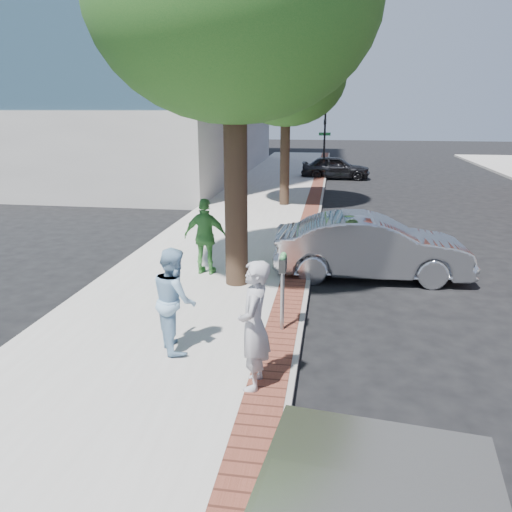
% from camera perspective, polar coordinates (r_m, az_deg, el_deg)
% --- Properties ---
extents(ground, '(120.00, 120.00, 0.00)m').
position_cam_1_polar(ground, '(9.97, -0.85, -7.69)').
color(ground, black).
rests_on(ground, ground).
extents(sidewalk, '(5.00, 60.00, 0.15)m').
position_cam_1_polar(sidewalk, '(17.69, -1.30, 3.42)').
color(sidewalk, '#9E9991').
rests_on(sidewalk, ground).
extents(brick_strip, '(0.60, 60.00, 0.01)m').
position_cam_1_polar(brick_strip, '(17.43, 5.85, 3.41)').
color(brick_strip, brown).
rests_on(brick_strip, sidewalk).
extents(curb, '(0.10, 60.00, 0.15)m').
position_cam_1_polar(curb, '(17.44, 6.99, 3.11)').
color(curb, gray).
rests_on(curb, ground).
extents(office_base, '(18.20, 22.20, 4.00)m').
position_cam_1_polar(office_base, '(34.27, -16.69, 12.38)').
color(office_base, gray).
rests_on(office_base, ground).
extents(signal_near, '(0.70, 0.15, 3.80)m').
position_cam_1_polar(signal_near, '(31.02, 7.83, 13.00)').
color(signal_near, black).
rests_on(signal_near, ground).
extents(tree_near, '(6.00, 6.00, 8.51)m').
position_cam_1_polar(tree_near, '(11.26, -2.56, 27.18)').
color(tree_near, black).
rests_on(tree_near, sidewalk).
extents(tree_far, '(4.80, 4.80, 7.14)m').
position_cam_1_polar(tree_far, '(21.09, 3.47, 19.80)').
color(tree_far, black).
rests_on(tree_far, sidewalk).
extents(parking_meter, '(0.12, 0.32, 1.47)m').
position_cam_1_polar(parking_meter, '(8.97, 3.07, -2.28)').
color(parking_meter, gray).
rests_on(parking_meter, sidewalk).
extents(person_gray, '(0.46, 0.71, 1.93)m').
position_cam_1_polar(person_gray, '(7.18, -0.23, -7.96)').
color(person_gray, '#A09FA4').
rests_on(person_gray, sidewalk).
extents(person_officer, '(1.01, 1.08, 1.77)m').
position_cam_1_polar(person_officer, '(8.45, -9.29, -4.90)').
color(person_officer, '#89B3D4').
rests_on(person_officer, sidewalk).
extents(person_green, '(1.13, 0.54, 1.87)m').
position_cam_1_polar(person_green, '(12.22, -5.75, 2.22)').
color(person_green, '#479744').
rests_on(person_green, sidewalk).
extents(sedan_silver, '(4.86, 1.91, 1.57)m').
position_cam_1_polar(sedan_silver, '(12.70, 13.00, 1.02)').
color(sedan_silver, '#A2A4A9').
rests_on(sedan_silver, ground).
extents(bg_car, '(4.05, 1.64, 1.38)m').
position_cam_1_polar(bg_car, '(30.64, 9.07, 9.97)').
color(bg_car, black).
rests_on(bg_car, ground).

